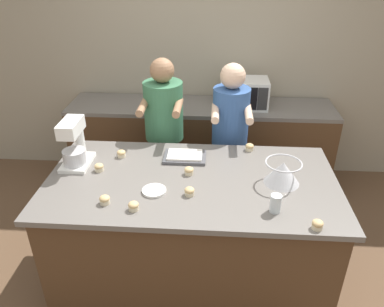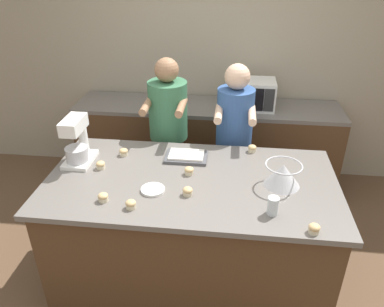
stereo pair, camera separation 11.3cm
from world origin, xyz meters
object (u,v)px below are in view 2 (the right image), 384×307
(baking_tray, at_px, (186,156))
(cupcake_3, at_px, (131,204))
(cupcake_2, at_px, (252,148))
(cupcake_4, at_px, (124,152))
(person_right, at_px, (233,144))
(small_plate, at_px, (153,190))
(cupcake_0, at_px, (187,191))
(cupcake_1, at_px, (314,228))
(stand_mixer, at_px, (77,143))
(mixing_bowl, at_px, (283,175))
(drinking_glass, at_px, (273,206))
(microwave_oven, at_px, (251,94))
(cupcake_6, at_px, (103,197))
(cupcake_5, at_px, (189,171))
(person_left, at_px, (169,140))
(cupcake_7, at_px, (101,165))

(baking_tray, bearing_deg, cupcake_3, -111.50)
(cupcake_2, bearing_deg, cupcake_4, -169.98)
(person_right, height_order, small_plate, person_right)
(baking_tray, distance_m, cupcake_0, 0.50)
(baking_tray, bearing_deg, cupcake_1, -42.69)
(stand_mixer, height_order, mixing_bowl, stand_mixer)
(stand_mixer, xyz_separation_m, cupcake_3, (0.55, -0.53, -0.13))
(mixing_bowl, distance_m, drinking_glass, 0.34)
(microwave_oven, xyz_separation_m, cupcake_6, (-0.98, -1.78, -0.11))
(cupcake_1, bearing_deg, cupcake_6, 173.12)
(small_plate, height_order, cupcake_5, cupcake_5)
(small_plate, bearing_deg, cupcake_2, 43.18)
(cupcake_3, bearing_deg, stand_mixer, 135.75)
(stand_mixer, height_order, cupcake_1, stand_mixer)
(mixing_bowl, relative_size, cupcake_2, 3.81)
(stand_mixer, distance_m, cupcake_4, 0.36)
(person_right, relative_size, small_plate, 9.49)
(cupcake_6, bearing_deg, cupcake_5, 37.24)
(microwave_oven, distance_m, small_plate, 1.77)
(baking_tray, bearing_deg, cupcake_6, -126.78)
(drinking_glass, distance_m, cupcake_4, 1.29)
(drinking_glass, relative_size, cupcake_0, 1.79)
(person_left, relative_size, cupcake_1, 23.62)
(cupcake_2, distance_m, cupcake_3, 1.16)
(microwave_oven, xyz_separation_m, cupcake_7, (-1.14, -1.38, -0.11))
(mixing_bowl, height_order, microwave_oven, microwave_oven)
(cupcake_5, xyz_separation_m, cupcake_7, (-0.67, 0.00, 0.00))
(cupcake_7, bearing_deg, small_plate, -28.58)
(cupcake_6, bearing_deg, drinking_glass, -0.46)
(microwave_oven, relative_size, cupcake_1, 7.19)
(small_plate, bearing_deg, cupcake_7, 151.42)
(drinking_glass, relative_size, cupcake_4, 1.79)
(small_plate, relative_size, cupcake_0, 2.44)
(stand_mixer, relative_size, cupcake_1, 5.45)
(mixing_bowl, bearing_deg, drinking_glass, -104.85)
(mixing_bowl, bearing_deg, cupcake_7, 176.81)
(mixing_bowl, bearing_deg, small_plate, -168.99)
(person_right, xyz_separation_m, stand_mixer, (-1.18, -0.66, 0.28))
(person_left, height_order, cupcake_2, person_left)
(person_left, xyz_separation_m, small_plate, (0.06, -0.98, 0.11))
(cupcake_6, bearing_deg, mixing_bowl, 15.36)
(mixing_bowl, relative_size, cupcake_5, 3.81)
(small_plate, xyz_separation_m, cupcake_1, (1.02, -0.31, 0.02))
(stand_mixer, bearing_deg, cupcake_1, -20.94)
(drinking_glass, bearing_deg, microwave_oven, 93.37)
(cupcake_0, xyz_separation_m, cupcake_5, (-0.02, 0.26, 0.00))
(baking_tray, height_order, microwave_oven, microwave_oven)
(small_plate, relative_size, cupcake_2, 2.44)
(baking_tray, xyz_separation_m, cupcake_2, (0.52, 0.17, 0.01))
(person_right, distance_m, cupcake_4, 1.02)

